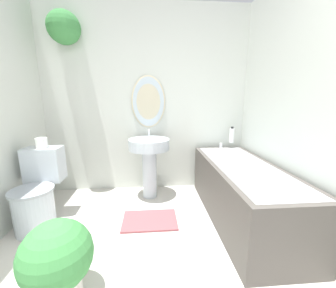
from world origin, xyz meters
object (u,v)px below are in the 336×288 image
Objects in this scene: toilet_paper_roll at (41,143)px; potted_plant at (57,259)px; toilet at (38,193)px; bathtub at (242,191)px; pedestal_sink at (149,156)px; shampoo_bottle at (232,135)px.

potted_plant is at bearing -62.35° from toilet_paper_roll.
toilet is at bearing 122.55° from potted_plant.
bathtub is 2.11m from toilet_paper_roll.
bathtub is (0.96, -0.57, -0.24)m from pedestal_sink.
toilet_paper_roll is at bearing -162.63° from pedestal_sink.
potted_plant is at bearing -136.88° from shampoo_bottle.
pedestal_sink is 1.50m from potted_plant.
shampoo_bottle is at bearing 13.17° from toilet_paper_roll.
pedestal_sink reaches higher than toilet_paper_roll.
toilet_paper_roll is (-2.04, 0.24, 0.50)m from bathtub.
potted_plant is (-0.54, -1.37, -0.25)m from pedestal_sink.
pedestal_sink is 1.14m from bathtub.
bathtub is at bearing 28.05° from potted_plant.
bathtub is at bearing -6.59° from toilet_paper_roll.
toilet reaches higher than potted_plant.
toilet is 2.34m from shampoo_bottle.
bathtub is 1.70m from potted_plant.
shampoo_bottle reaches higher than toilet_paper_roll.
shampoo_bottle is 2.31m from potted_plant.
bathtub is at bearing -1.42° from toilet.
toilet is 1.01m from potted_plant.
toilet_paper_roll is (-1.08, -0.34, 0.25)m from pedestal_sink.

